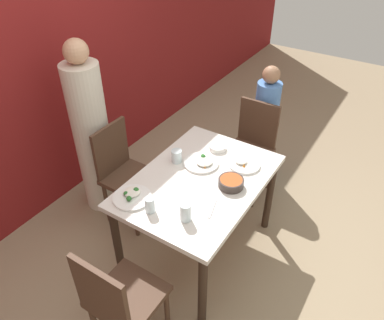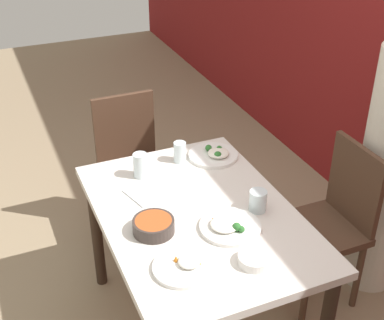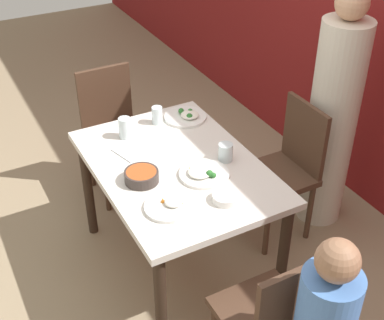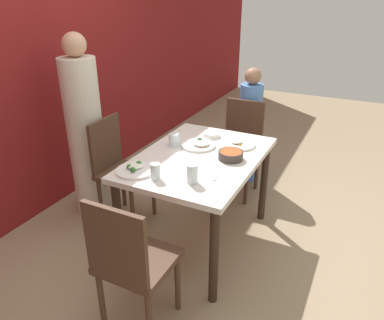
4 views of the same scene
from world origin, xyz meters
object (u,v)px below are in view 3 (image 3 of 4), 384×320
bowl_curry (142,176)px  glass_water_tall (226,152)px  chair_adult_spot (286,166)px  chair_child_spot (274,318)px  plate_rice_adult (203,174)px  person_adult (332,122)px

bowl_curry → glass_water_tall: glass_water_tall is taller
chair_adult_spot → chair_child_spot: same height
chair_adult_spot → glass_water_tall: bearing=-81.3°
chair_adult_spot → plate_rice_adult: 0.75m
chair_adult_spot → chair_child_spot: size_ratio=1.00×
bowl_curry → glass_water_tall: 0.49m
bowl_curry → plate_rice_adult: (0.11, 0.31, -0.02)m
chair_adult_spot → chair_child_spot: bearing=-39.0°
chair_child_spot → person_adult: size_ratio=0.58×
chair_child_spot → bowl_curry: chair_child_spot is taller
chair_adult_spot → person_adult: (-0.00, 0.32, 0.24)m
plate_rice_adult → glass_water_tall: (-0.08, 0.18, 0.03)m
chair_child_spot → person_adult: person_adult is taller
person_adult → glass_water_tall: size_ratio=15.74×
bowl_curry → plate_rice_adult: size_ratio=0.67×
bowl_curry → glass_water_tall: bearing=85.9°
person_adult → chair_child_spot: bearing=-49.2°
person_adult → plate_rice_adult: bearing=-81.4°
person_adult → glass_water_tall: (0.08, -0.83, 0.07)m
chair_child_spot → glass_water_tall: chair_child_spot is taller
chair_child_spot → bowl_curry: (-0.89, -0.24, 0.29)m
chair_child_spot → person_adult: 1.44m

